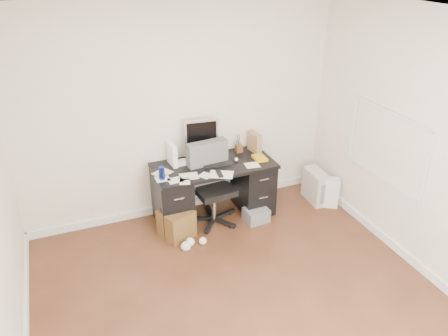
{
  "coord_description": "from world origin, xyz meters",
  "views": [
    {
      "loc": [
        -1.38,
        -2.87,
        3.17
      ],
      "look_at": [
        0.26,
        1.2,
        0.92
      ],
      "focal_mm": 35.0,
      "sensor_mm": 36.0,
      "label": 1
    }
  ],
  "objects_px": {
    "wicker_basket": "(176,223)",
    "pc_tower": "(316,186)",
    "desk": "(214,189)",
    "office_chair": "(214,186)",
    "lcd_monitor": "(201,139)",
    "keyboard": "(218,164)"
  },
  "relations": [
    {
      "from": "keyboard",
      "to": "pc_tower",
      "type": "bearing_deg",
      "value": 0.59
    },
    {
      "from": "office_chair",
      "to": "pc_tower",
      "type": "xyz_separation_m",
      "value": [
        1.48,
        -0.04,
        -0.3
      ]
    },
    {
      "from": "desk",
      "to": "lcd_monitor",
      "type": "bearing_deg",
      "value": 111.83
    },
    {
      "from": "keyboard",
      "to": "desk",
      "type": "bearing_deg",
      "value": 138.92
    },
    {
      "from": "lcd_monitor",
      "to": "office_chair",
      "type": "relative_size",
      "value": 0.51
    },
    {
      "from": "desk",
      "to": "lcd_monitor",
      "type": "distance_m",
      "value": 0.66
    },
    {
      "from": "wicker_basket",
      "to": "keyboard",
      "type": "bearing_deg",
      "value": 17.72
    },
    {
      "from": "pc_tower",
      "to": "wicker_basket",
      "type": "bearing_deg",
      "value": -174.8
    },
    {
      "from": "wicker_basket",
      "to": "pc_tower",
      "type": "bearing_deg",
      "value": 2.3
    },
    {
      "from": "lcd_monitor",
      "to": "wicker_basket",
      "type": "xyz_separation_m",
      "value": [
        -0.5,
        -0.45,
        -0.84
      ]
    },
    {
      "from": "pc_tower",
      "to": "office_chair",
      "type": "bearing_deg",
      "value": -178.52
    },
    {
      "from": "office_chair",
      "to": "desk",
      "type": "bearing_deg",
      "value": 62.41
    },
    {
      "from": "keyboard",
      "to": "wicker_basket",
      "type": "xyz_separation_m",
      "value": [
        -0.62,
        -0.2,
        -0.59
      ]
    },
    {
      "from": "wicker_basket",
      "to": "desk",
      "type": "bearing_deg",
      "value": 22.63
    },
    {
      "from": "office_chair",
      "to": "wicker_basket",
      "type": "relative_size",
      "value": 2.98
    },
    {
      "from": "office_chair",
      "to": "wicker_basket",
      "type": "bearing_deg",
      "value": -173.07
    },
    {
      "from": "desk",
      "to": "lcd_monitor",
      "type": "xyz_separation_m",
      "value": [
        -0.08,
        0.21,
        0.62
      ]
    },
    {
      "from": "lcd_monitor",
      "to": "keyboard",
      "type": "height_order",
      "value": "lcd_monitor"
    },
    {
      "from": "lcd_monitor",
      "to": "pc_tower",
      "type": "relative_size",
      "value": 1.21
    },
    {
      "from": "desk",
      "to": "pc_tower",
      "type": "xyz_separation_m",
      "value": [
        1.43,
        -0.16,
        -0.18
      ]
    },
    {
      "from": "lcd_monitor",
      "to": "office_chair",
      "type": "height_order",
      "value": "lcd_monitor"
    },
    {
      "from": "desk",
      "to": "lcd_monitor",
      "type": "relative_size",
      "value": 2.81
    }
  ]
}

